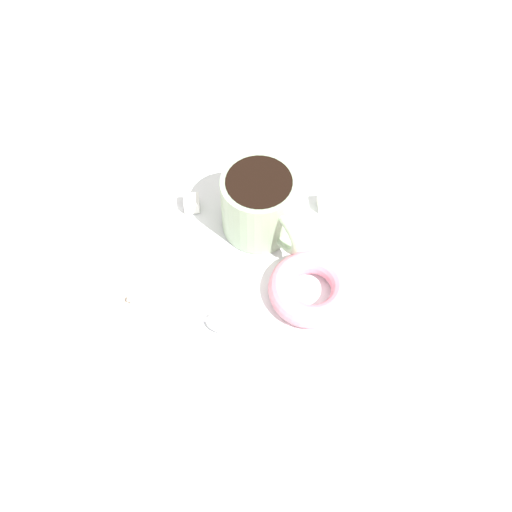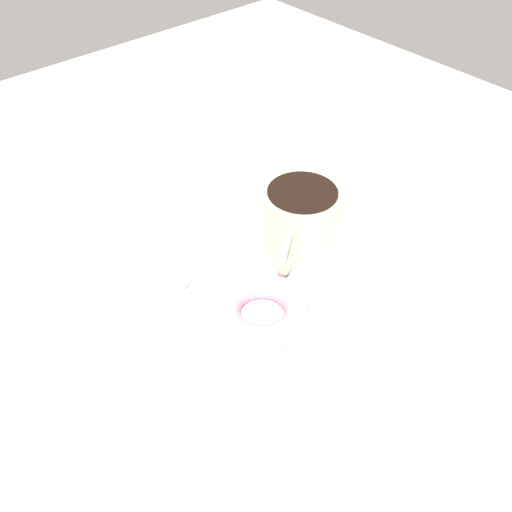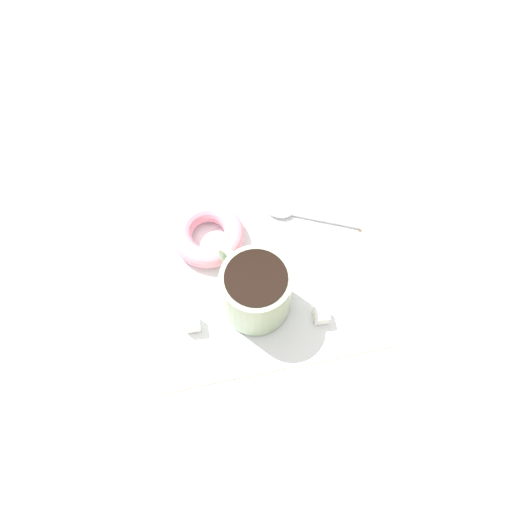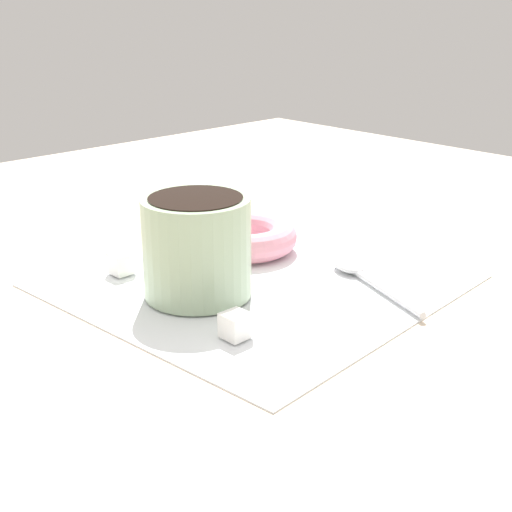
{
  "view_description": "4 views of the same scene",
  "coord_description": "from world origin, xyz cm",
  "px_view_note": "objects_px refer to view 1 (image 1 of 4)",
  "views": [
    {
      "loc": [
        -1.18,
        -40.27,
        69.08
      ],
      "look_at": [
        2.13,
        1.44,
        2.3
      ],
      "focal_mm": 50.0,
      "sensor_mm": 36.0,
      "label": 1
    },
    {
      "loc": [
        35.17,
        -27.55,
        42.98
      ],
      "look_at": [
        2.13,
        1.44,
        2.3
      ],
      "focal_mm": 40.0,
      "sensor_mm": 36.0,
      "label": 2
    },
    {
      "loc": [
        6.41,
        33.35,
        67.05
      ],
      "look_at": [
        2.13,
        1.44,
        2.3
      ],
      "focal_mm": 40.0,
      "sensor_mm": 36.0,
      "label": 3
    },
    {
      "loc": [
        -38.2,
        40.05,
        22.94
      ],
      "look_at": [
        2.13,
        1.44,
        2.3
      ],
      "focal_mm": 50.0,
      "sensor_mm": 36.0,
      "label": 4
    }
  ],
  "objects_px": {
    "donut": "(311,289)",
    "sugar_cube_extra": "(326,202)",
    "sugar_cube": "(192,203)",
    "spoon": "(207,319)",
    "coffee_cup": "(260,204)"
  },
  "relations": [
    {
      "from": "coffee_cup",
      "to": "spoon",
      "type": "distance_m",
      "value": 0.14
    },
    {
      "from": "spoon",
      "to": "sugar_cube_extra",
      "type": "distance_m",
      "value": 0.2
    },
    {
      "from": "donut",
      "to": "sugar_cube_extra",
      "type": "distance_m",
      "value": 0.12
    },
    {
      "from": "spoon",
      "to": "sugar_cube",
      "type": "distance_m",
      "value": 0.15
    },
    {
      "from": "donut",
      "to": "sugar_cube_extra",
      "type": "xyz_separation_m",
      "value": [
        0.03,
        0.12,
        -0.0
      ]
    },
    {
      "from": "sugar_cube_extra",
      "to": "sugar_cube",
      "type": "bearing_deg",
      "value": 176.02
    },
    {
      "from": "sugar_cube_extra",
      "to": "donut",
      "type": "bearing_deg",
      "value": -104.86
    },
    {
      "from": "donut",
      "to": "spoon",
      "type": "relative_size",
      "value": 0.77
    },
    {
      "from": "sugar_cube",
      "to": "spoon",
      "type": "bearing_deg",
      "value": -85.71
    },
    {
      "from": "sugar_cube",
      "to": "sugar_cube_extra",
      "type": "height_order",
      "value": "same"
    },
    {
      "from": "coffee_cup",
      "to": "sugar_cube_extra",
      "type": "distance_m",
      "value": 0.09
    },
    {
      "from": "donut",
      "to": "sugar_cube",
      "type": "xyz_separation_m",
      "value": [
        -0.13,
        0.13,
        -0.0
      ]
    },
    {
      "from": "donut",
      "to": "spoon",
      "type": "xyz_separation_m",
      "value": [
        -0.12,
        -0.02,
        -0.01
      ]
    },
    {
      "from": "sugar_cube",
      "to": "sugar_cube_extra",
      "type": "distance_m",
      "value": 0.16
    },
    {
      "from": "coffee_cup",
      "to": "sugar_cube_extra",
      "type": "xyz_separation_m",
      "value": [
        0.08,
        0.02,
        -0.03
      ]
    }
  ]
}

